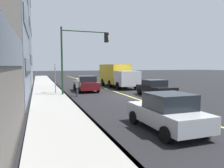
{
  "coord_description": "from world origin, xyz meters",
  "views": [
    {
      "loc": [
        -16.7,
        7.58,
        2.7
      ],
      "look_at": [
        -2.3,
        2.46,
        1.37
      ],
      "focal_mm": 33.66,
      "sensor_mm": 36.0,
      "label": 1
    }
  ],
  "objects_px": {
    "traffic_light_mast": "(80,49)",
    "car_maroon": "(86,84)",
    "car_silver": "(167,112)",
    "pedestrian_with_backpack": "(77,86)",
    "street_sign_post": "(55,77)",
    "truck_yellow": "(117,75)",
    "car_black": "(155,88)"
  },
  "relations": [
    {
      "from": "street_sign_post",
      "to": "car_black",
      "type": "bearing_deg",
      "value": -115.66
    },
    {
      "from": "truck_yellow",
      "to": "street_sign_post",
      "type": "height_order",
      "value": "street_sign_post"
    },
    {
      "from": "traffic_light_mast",
      "to": "street_sign_post",
      "type": "bearing_deg",
      "value": 58.37
    },
    {
      "from": "street_sign_post",
      "to": "traffic_light_mast",
      "type": "bearing_deg",
      "value": -121.63
    },
    {
      "from": "street_sign_post",
      "to": "pedestrian_with_backpack",
      "type": "bearing_deg",
      "value": -138.73
    },
    {
      "from": "traffic_light_mast",
      "to": "street_sign_post",
      "type": "distance_m",
      "value": 3.54
    },
    {
      "from": "street_sign_post",
      "to": "car_maroon",
      "type": "bearing_deg",
      "value": -65.86
    },
    {
      "from": "pedestrian_with_backpack",
      "to": "truck_yellow",
      "type": "bearing_deg",
      "value": -42.91
    },
    {
      "from": "car_silver",
      "to": "traffic_light_mast",
      "type": "distance_m",
      "value": 12.2
    },
    {
      "from": "car_silver",
      "to": "street_sign_post",
      "type": "height_order",
      "value": "street_sign_post"
    },
    {
      "from": "car_maroon",
      "to": "street_sign_post",
      "type": "bearing_deg",
      "value": 114.14
    },
    {
      "from": "car_black",
      "to": "car_silver",
      "type": "bearing_deg",
      "value": 151.43
    },
    {
      "from": "truck_yellow",
      "to": "car_silver",
      "type": "bearing_deg",
      "value": 165.67
    },
    {
      "from": "car_black",
      "to": "pedestrian_with_backpack",
      "type": "relative_size",
      "value": 2.45
    },
    {
      "from": "car_black",
      "to": "pedestrian_with_backpack",
      "type": "distance_m",
      "value": 6.93
    },
    {
      "from": "car_black",
      "to": "pedestrian_with_backpack",
      "type": "bearing_deg",
      "value": 72.86
    },
    {
      "from": "car_silver",
      "to": "pedestrian_with_backpack",
      "type": "xyz_separation_m",
      "value": [
        10.99,
        1.75,
        0.17
      ]
    },
    {
      "from": "pedestrian_with_backpack",
      "to": "traffic_light_mast",
      "type": "relative_size",
      "value": 0.27
    },
    {
      "from": "car_maroon",
      "to": "car_silver",
      "type": "height_order",
      "value": "car_maroon"
    },
    {
      "from": "car_maroon",
      "to": "truck_yellow",
      "type": "height_order",
      "value": "truck_yellow"
    },
    {
      "from": "traffic_light_mast",
      "to": "car_maroon",
      "type": "bearing_deg",
      "value": -21.64
    },
    {
      "from": "pedestrian_with_backpack",
      "to": "street_sign_post",
      "type": "bearing_deg",
      "value": 41.27
    },
    {
      "from": "car_silver",
      "to": "traffic_light_mast",
      "type": "bearing_deg",
      "value": 6.55
    },
    {
      "from": "car_maroon",
      "to": "traffic_light_mast",
      "type": "bearing_deg",
      "value": 158.36
    },
    {
      "from": "traffic_light_mast",
      "to": "truck_yellow",
      "type": "bearing_deg",
      "value": -43.85
    },
    {
      "from": "car_silver",
      "to": "pedestrian_with_backpack",
      "type": "distance_m",
      "value": 11.13
    },
    {
      "from": "car_silver",
      "to": "truck_yellow",
      "type": "xyz_separation_m",
      "value": [
        17.75,
        -4.53,
        0.77
      ]
    },
    {
      "from": "car_maroon",
      "to": "pedestrian_with_backpack",
      "type": "xyz_separation_m",
      "value": [
        -3.42,
        1.52,
        0.13
      ]
    },
    {
      "from": "car_maroon",
      "to": "car_black",
      "type": "xyz_separation_m",
      "value": [
        -5.46,
        -5.11,
        -0.08
      ]
    },
    {
      "from": "car_silver",
      "to": "street_sign_post",
      "type": "relative_size",
      "value": 1.37
    },
    {
      "from": "traffic_light_mast",
      "to": "street_sign_post",
      "type": "relative_size",
      "value": 2.12
    },
    {
      "from": "car_maroon",
      "to": "car_black",
      "type": "relative_size",
      "value": 1.12
    }
  ]
}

